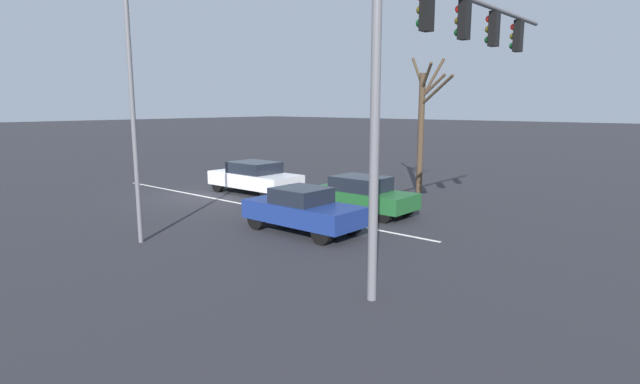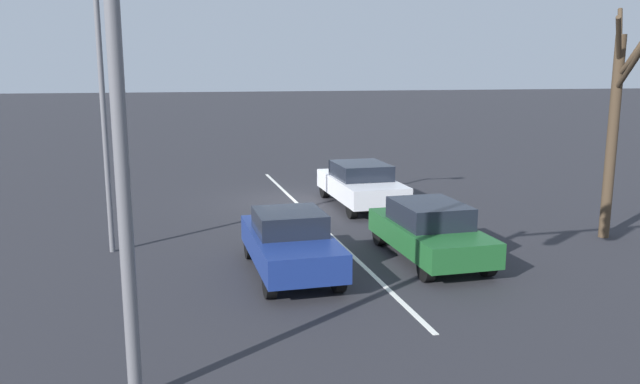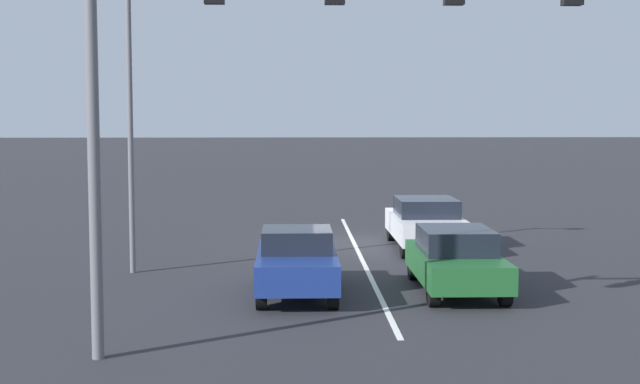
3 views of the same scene
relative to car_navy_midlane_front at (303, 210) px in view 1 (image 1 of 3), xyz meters
The scene contains 8 objects.
ground_plane 8.24m from the car_navy_midlane_front, 102.77° to the right, with size 240.00×240.00×0.00m, color #28282D.
lane_stripe_left_divider 5.36m from the car_navy_midlane_front, 109.98° to the right, with size 0.12×18.02×0.01m, color silver.
car_navy_midlane_front is the anchor object (origin of this frame).
car_darkgreen_leftlane_front 3.58m from the car_navy_midlane_front, behind, with size 1.76×4.17×1.44m.
car_white_leftlane_second 7.65m from the car_navy_midlane_front, 120.33° to the right, with size 1.95×4.60×1.50m.
traffic_signal_gantry 6.84m from the car_navy_midlane_front, 88.26° to the left, with size 9.35×0.37×7.07m.
street_lamp_right_shoulder 6.32m from the car_navy_midlane_front, 36.41° to the right, with size 1.95×0.24×8.34m.
bare_tree_near 9.63m from the car_navy_midlane_front, behind, with size 1.74×2.92×6.34m.
Camera 1 is at (13.50, 18.78, 4.10)m, focal length 28.00 mm.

